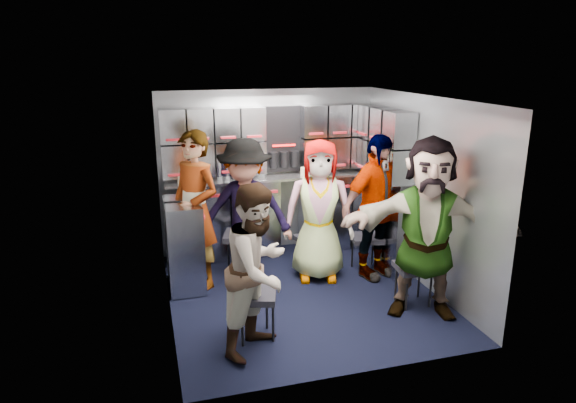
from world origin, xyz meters
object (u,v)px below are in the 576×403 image
object	(u,v)px
jump_seat_center	(313,241)
attendant_arc_a	(258,269)
jump_seat_mid_right	(367,240)
attendant_arc_d	(375,207)
attendant_standing	(195,210)
attendant_arc_b	(245,211)
attendant_arc_c	(319,211)
attendant_arc_e	(427,228)
jump_seat_near_left	(255,297)
jump_seat_near_right	(414,270)
jump_seat_mid_left	(243,238)

from	to	relation	value
jump_seat_center	attendant_arc_a	bearing A→B (deg)	-124.09
jump_seat_mid_right	attendant_arc_d	world-z (taller)	attendant_arc_d
attendant_standing	attendant_arc_b	xyz separation A→B (m)	(0.55, -0.00, -0.06)
attendant_arc_b	attendant_arc_c	size ratio (longest dim) A/B	1.01
attendant_arc_b	attendant_arc_e	xyz separation A→B (m)	(1.54, -1.26, 0.07)
jump_seat_near_left	attendant_arc_d	size ratio (longest dim) A/B	0.28
jump_seat_mid_right	attendant_arc_e	bearing A→B (deg)	-85.15
attendant_arc_c	attendant_arc_e	xyz separation A→B (m)	(0.73, -1.09, 0.08)
jump_seat_near_right	attendant_arc_c	bearing A→B (deg)	128.76
jump_seat_mid_left	attendant_standing	size ratio (longest dim) A/B	0.30
jump_seat_mid_left	attendant_arc_d	xyz separation A→B (m)	(1.45, -0.48, 0.39)
jump_seat_near_left	attendant_standing	bearing A→B (deg)	106.20
jump_seat_mid_right	attendant_standing	xyz separation A→B (m)	(-2.00, 0.12, 0.50)
attendant_arc_b	attendant_standing	bearing A→B (deg)	-157.94
attendant_arc_d	attendant_arc_e	size ratio (longest dim) A/B	0.94
attendant_arc_e	attendant_arc_a	bearing A→B (deg)	-148.72
jump_seat_near_left	attendant_arc_d	bearing A→B (deg)	30.98
jump_seat_mid_left	jump_seat_near_right	world-z (taller)	jump_seat_mid_left
jump_seat_mid_left	jump_seat_near_right	xyz separation A→B (m)	(1.54, -1.26, -0.06)
jump_seat_mid_left	jump_seat_near_left	bearing A→B (deg)	-96.97
jump_seat_mid_right	attendant_arc_c	bearing A→B (deg)	-175.51
jump_seat_near_left	jump_seat_mid_right	bearing A→B (deg)	35.42
attendant_standing	attendant_arc_d	size ratio (longest dim) A/B	1.05
attendant_arc_d	attendant_arc_e	distance (m)	0.97
jump_seat_mid_left	jump_seat_center	world-z (taller)	jump_seat_mid_left
attendant_arc_d	attendant_arc_a	bearing A→B (deg)	-165.69
jump_seat_center	attendant_arc_a	size ratio (longest dim) A/B	0.29
jump_seat_near_right	attendant_arc_c	size ratio (longest dim) A/B	0.27
jump_seat_near_right	attendant_standing	xyz separation A→B (m)	(-2.10, 1.08, 0.49)
jump_seat_near_left	attendant_arc_a	distance (m)	0.40
jump_seat_mid_left	attendant_arc_d	world-z (taller)	attendant_arc_d
jump_seat_mid_left	attendant_arc_c	xyz separation A→B (m)	(0.81, -0.35, 0.37)
jump_seat_center	attendant_arc_b	bearing A→B (deg)	-179.49
jump_seat_near_left	attendant_arc_a	world-z (taller)	attendant_arc_a
jump_seat_near_right	attendant_arc_a	distance (m)	1.80
attendant_arc_e	jump_seat_mid_right	bearing A→B (deg)	119.58
jump_seat_near_right	attendant_arc_b	size ratio (longest dim) A/B	0.26
jump_seat_near_left	attendant_arc_e	distance (m)	1.79
jump_seat_mid_right	attendant_arc_b	bearing A→B (deg)	175.14
jump_seat_center	attendant_arc_d	xyz separation A→B (m)	(0.63, -0.31, 0.45)
jump_seat_center	jump_seat_mid_right	size ratio (longest dim) A/B	1.02
jump_seat_mid_right	attendant_arc_d	bearing A→B (deg)	-90.00
attendant_arc_a	attendant_arc_d	distance (m)	2.00
jump_seat_near_left	attendant_arc_e	bearing A→B (deg)	0.59
jump_seat_center	attendant_arc_c	bearing A→B (deg)	-90.00
attendant_arc_a	attendant_arc_e	size ratio (longest dim) A/B	0.84
jump_seat_mid_left	attendant_arc_b	world-z (taller)	attendant_arc_b
jump_seat_mid_left	jump_seat_mid_right	bearing A→B (deg)	-11.82
jump_seat_mid_left	attendant_arc_e	xyz separation A→B (m)	(1.54, -1.44, 0.45)
jump_seat_near_left	jump_seat_mid_right	size ratio (longest dim) A/B	1.10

